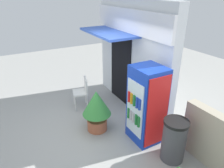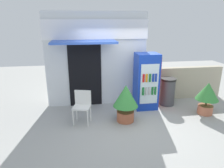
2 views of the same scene
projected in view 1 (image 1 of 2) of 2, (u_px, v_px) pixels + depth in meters
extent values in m
plane|color=#A3A39E|center=(93.00, 131.00, 5.09)|extent=(16.00, 16.00, 0.00)
cube|color=silver|center=(133.00, 56.00, 5.71)|extent=(3.21, 0.26, 2.97)
cube|color=white|center=(129.00, 21.00, 5.23)|extent=(3.21, 0.08, 0.59)
cube|color=blue|center=(108.00, 33.00, 5.50)|extent=(1.84, 0.87, 0.06)
cube|color=black|center=(120.00, 68.00, 6.14)|extent=(1.03, 0.03, 2.07)
cube|color=#1438B2|center=(147.00, 105.00, 4.51)|extent=(0.69, 0.61, 1.76)
cube|color=silver|center=(135.00, 109.00, 4.37)|extent=(0.55, 0.02, 1.23)
cube|color=red|center=(157.00, 113.00, 4.23)|extent=(0.02, 0.55, 1.58)
cylinder|color=#196B2D|center=(129.00, 113.00, 4.60)|extent=(0.06, 0.06, 0.24)
cylinder|color=#B2B2B7|center=(131.00, 115.00, 4.52)|extent=(0.06, 0.06, 0.24)
cylinder|color=#B2B2B7|center=(133.00, 117.00, 4.45)|extent=(0.06, 0.06, 0.24)
cylinder|color=#196B2D|center=(136.00, 120.00, 4.37)|extent=(0.06, 0.06, 0.24)
cylinder|color=#196B2D|center=(139.00, 122.00, 4.29)|extent=(0.06, 0.06, 0.24)
cylinder|color=red|center=(129.00, 97.00, 4.43)|extent=(0.06, 0.06, 0.24)
cylinder|color=orange|center=(132.00, 98.00, 4.35)|extent=(0.06, 0.06, 0.24)
cylinder|color=#196B2D|center=(134.00, 101.00, 4.27)|extent=(0.06, 0.06, 0.24)
cylinder|color=#1938A5|center=(137.00, 103.00, 4.19)|extent=(0.06, 0.06, 0.24)
cylinder|color=#1938A5|center=(140.00, 105.00, 4.12)|extent=(0.06, 0.06, 0.24)
cylinder|color=silver|center=(74.00, 97.00, 6.18)|extent=(0.04, 0.04, 0.46)
cylinder|color=silver|center=(75.00, 104.00, 5.83)|extent=(0.04, 0.04, 0.46)
cylinder|color=silver|center=(86.00, 96.00, 6.25)|extent=(0.04, 0.04, 0.46)
cylinder|color=silver|center=(87.00, 102.00, 5.91)|extent=(0.04, 0.04, 0.46)
cube|color=silver|center=(80.00, 92.00, 5.94)|extent=(0.53, 0.50, 0.04)
cube|color=silver|center=(86.00, 85.00, 5.88)|extent=(0.44, 0.15, 0.40)
cylinder|color=#AD5B3D|center=(97.00, 124.00, 5.11)|extent=(0.48, 0.48, 0.30)
cylinder|color=brown|center=(97.00, 116.00, 5.01)|extent=(0.05, 0.05, 0.15)
cone|color=#388C3D|center=(96.00, 103.00, 4.86)|extent=(0.69, 0.69, 0.60)
cylinder|color=#47474C|center=(174.00, 141.00, 4.11)|extent=(0.47, 0.47, 0.85)
cylinder|color=black|center=(177.00, 122.00, 3.92)|extent=(0.49, 0.49, 0.06)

